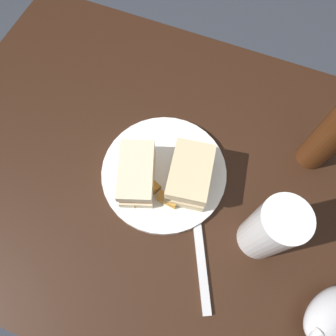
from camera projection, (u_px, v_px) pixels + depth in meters
ground_plane at (170, 234)px, 1.31m from camera, size 6.00×6.00×0.00m
dining_table at (171, 213)px, 0.98m from camera, size 1.08×0.77×0.71m
plate at (164, 172)px, 0.65m from camera, size 0.26×0.26×0.01m
sandwich_half_left at (137, 174)px, 0.60m from camera, size 0.10×0.14×0.06m
sandwich_half_right at (190, 175)px, 0.60m from camera, size 0.10×0.13×0.07m
potato_wedge_front at (136, 196)px, 0.61m from camera, size 0.02×0.04×0.02m
potato_wedge_middle at (150, 182)px, 0.62m from camera, size 0.05×0.03×0.01m
potato_wedge_back at (168, 199)px, 0.61m from camera, size 0.04×0.02×0.02m
potato_wedge_left_edge at (142, 187)px, 0.62m from camera, size 0.06×0.03×0.02m
pint_glass at (268, 231)px, 0.53m from camera, size 0.08×0.08×0.17m
gravy_boat at (331, 315)px, 0.52m from camera, size 0.12×0.14×0.06m
cider_bottle at (335, 132)px, 0.57m from camera, size 0.06×0.06×0.27m
fork at (201, 263)px, 0.58m from camera, size 0.09×0.17×0.01m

